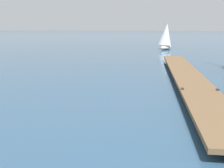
% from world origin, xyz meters
% --- Properties ---
extents(floating_dock, '(1.88, 21.96, 0.53)m').
position_xyz_m(floating_dock, '(6.08, 17.77, 0.36)').
color(floating_dock, brown).
rests_on(floating_dock, ground).
extents(distant_sailboat, '(2.70, 3.86, 4.15)m').
position_xyz_m(distant_sailboat, '(6.09, 41.64, 1.84)').
color(distant_sailboat, silver).
rests_on(distant_sailboat, ground).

